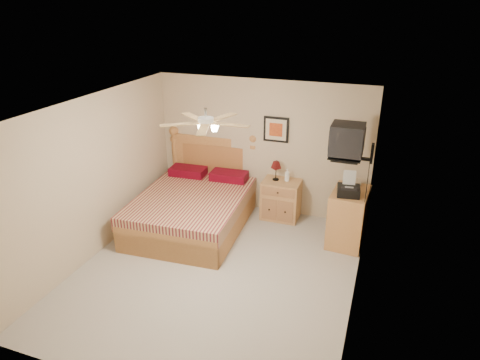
{
  "coord_description": "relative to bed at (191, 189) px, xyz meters",
  "views": [
    {
      "loc": [
        2.15,
        -4.94,
        3.8
      ],
      "look_at": [
        0.06,
        0.9,
        1.14
      ],
      "focal_mm": 32.0,
      "sensor_mm": 36.0,
      "label": 1
    }
  ],
  "objects": [
    {
      "name": "table_lamp",
      "position": [
        1.26,
        0.91,
        0.17
      ],
      "size": [
        0.21,
        0.21,
        0.36
      ],
      "primitive_type": null,
      "rotation": [
        0.0,
        0.0,
        0.07
      ],
      "color": "#551112",
      "rests_on": "nightstand"
    },
    {
      "name": "wall_back",
      "position": [
        0.92,
        1.13,
        0.51
      ],
      "size": [
        4.0,
        0.04,
        2.5
      ],
      "primitive_type": "cube",
      "color": "#C5B091",
      "rests_on": "ground"
    },
    {
      "name": "ceiling_fan",
      "position": [
        0.92,
        -1.32,
        1.62
      ],
      "size": [
        1.14,
        1.14,
        0.28
      ],
      "primitive_type": null,
      "color": "white",
      "rests_on": "ceiling"
    },
    {
      "name": "bed",
      "position": [
        0.0,
        0.0,
        0.0
      ],
      "size": [
        1.88,
        2.39,
        1.49
      ],
      "primitive_type": null,
      "rotation": [
        0.0,
        0.0,
        0.06
      ],
      "color": "#AE6B3B",
      "rests_on": "ground"
    },
    {
      "name": "wall_tv",
      "position": [
        2.67,
        0.22,
        1.07
      ],
      "size": [
        0.56,
        0.46,
        0.58
      ],
      "primitive_type": null,
      "color": "black",
      "rests_on": "wall_right"
    },
    {
      "name": "nightstand",
      "position": [
        1.38,
        0.88,
        -0.38
      ],
      "size": [
        0.68,
        0.51,
        0.73
      ],
      "primitive_type": "cube",
      "rotation": [
        0.0,
        0.0,
        0.0
      ],
      "color": "#B2764B",
      "rests_on": "ground"
    },
    {
      "name": "wall_right",
      "position": [
        2.92,
        -1.12,
        0.51
      ],
      "size": [
        0.04,
        4.5,
        2.5
      ],
      "primitive_type": "cube",
      "color": "#C5B091",
      "rests_on": "ground"
    },
    {
      "name": "lotion_bottle",
      "position": [
        1.47,
        0.93,
        0.1
      ],
      "size": [
        0.11,
        0.11,
        0.23
      ],
      "primitive_type": "imported",
      "rotation": [
        0.0,
        0.0,
        -0.34
      ],
      "color": "white",
      "rests_on": "nightstand"
    },
    {
      "name": "ceiling",
      "position": [
        0.92,
        -1.12,
        1.76
      ],
      "size": [
        4.0,
        4.5,
        0.04
      ],
      "primitive_type": "cube",
      "color": "white",
      "rests_on": "ground"
    },
    {
      "name": "dresser",
      "position": [
        2.65,
        0.39,
        -0.28
      ],
      "size": [
        0.61,
        0.83,
        0.94
      ],
      "primitive_type": "cube",
      "rotation": [
        0.0,
        0.0,
        -0.07
      ],
      "color": "#B9813B",
      "rests_on": "ground"
    },
    {
      "name": "magazine_lower",
      "position": [
        2.57,
        0.72,
        0.2
      ],
      "size": [
        0.21,
        0.26,
        0.02
      ],
      "primitive_type": "imported",
      "rotation": [
        0.0,
        0.0,
        -0.11
      ],
      "color": "beige",
      "rests_on": "dresser"
    },
    {
      "name": "magazine_upper",
      "position": [
        2.57,
        0.72,
        0.23
      ],
      "size": [
        0.23,
        0.3,
        0.02
      ],
      "primitive_type": "imported",
      "rotation": [
        0.0,
        0.0,
        0.12
      ],
      "color": "gray",
      "rests_on": "magazine_lower"
    },
    {
      "name": "wall_left",
      "position": [
        -1.08,
        -1.12,
        0.51
      ],
      "size": [
        0.04,
        4.5,
        2.5
      ],
      "primitive_type": "cube",
      "color": "#C5B091",
      "rests_on": "ground"
    },
    {
      "name": "fax_machine",
      "position": [
        2.62,
        0.24,
        0.38
      ],
      "size": [
        0.39,
        0.41,
        0.37
      ],
      "primitive_type": null,
      "rotation": [
        0.0,
        0.0,
        0.14
      ],
      "color": "black",
      "rests_on": "dresser"
    },
    {
      "name": "framed_picture",
      "position": [
        1.19,
        1.11,
        0.88
      ],
      "size": [
        0.46,
        0.04,
        0.46
      ],
      "primitive_type": "cube",
      "color": "black",
      "rests_on": "wall_back"
    },
    {
      "name": "wall_front",
      "position": [
        0.92,
        -3.37,
        0.51
      ],
      "size": [
        4.0,
        0.04,
        2.5
      ],
      "primitive_type": "cube",
      "color": "#C5B091",
      "rests_on": "ground"
    },
    {
      "name": "floor",
      "position": [
        0.92,
        -1.12,
        -0.74
      ],
      "size": [
        4.5,
        4.5,
        0.0
      ],
      "primitive_type": "plane",
      "color": "#A8A198",
      "rests_on": "ground"
    }
  ]
}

